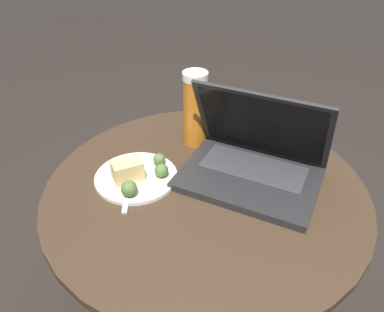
{
  "coord_description": "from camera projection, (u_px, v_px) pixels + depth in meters",
  "views": [
    {
      "loc": [
        0.25,
        -0.64,
        1.1
      ],
      "look_at": [
        -0.04,
        0.0,
        0.61
      ],
      "focal_mm": 35.0,
      "sensor_mm": 36.0,
      "label": 1
    }
  ],
  "objects": [
    {
      "name": "fork",
      "position": [
        128.0,
        184.0,
        0.88
      ],
      "size": [
        0.09,
        0.16,
        0.0
      ],
      "color": "#B2B2B7",
      "rests_on": "table"
    },
    {
      "name": "table",
      "position": [
        204.0,
        228.0,
        0.97
      ],
      "size": [
        0.75,
        0.75,
        0.54
      ],
      "color": "#9E9EA3",
      "rests_on": "ground_plane"
    },
    {
      "name": "laptop",
      "position": [
        253.0,
        161.0,
        0.88
      ],
      "size": [
        0.33,
        0.24,
        0.22
      ],
      "color": "#232326",
      "rests_on": "table"
    },
    {
      "name": "snack_plate",
      "position": [
        136.0,
        175.0,
        0.89
      ],
      "size": [
        0.2,
        0.2,
        0.06
      ],
      "color": "silver",
      "rests_on": "table"
    },
    {
      "name": "beer_glass",
      "position": [
        195.0,
        109.0,
        0.98
      ],
      "size": [
        0.07,
        0.07,
        0.2
      ],
      "color": "#C6701E",
      "rests_on": "table"
    }
  ]
}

